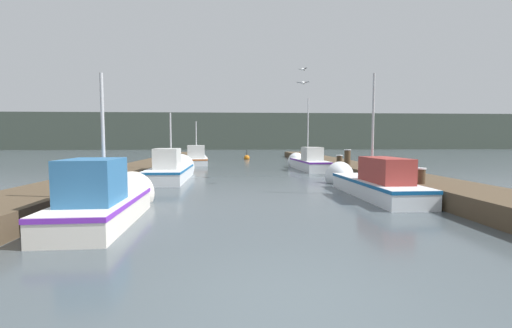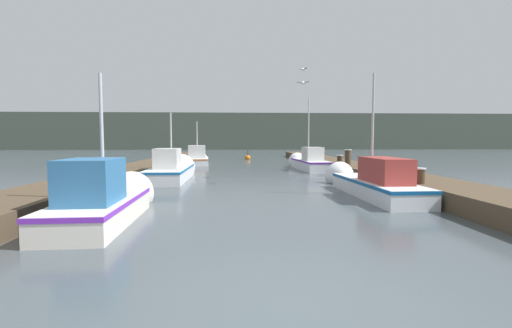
{
  "view_description": "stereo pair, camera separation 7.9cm",
  "coord_description": "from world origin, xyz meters",
  "px_view_note": "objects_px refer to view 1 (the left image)",
  "views": [
    {
      "loc": [
        -0.67,
        -3.78,
        1.95
      ],
      "look_at": [
        0.2,
        11.19,
        0.88
      ],
      "focal_mm": 24.0,
      "sensor_mm": 36.0,
      "label": 1
    },
    {
      "loc": [
        -0.59,
        -3.78,
        1.95
      ],
      "look_at": [
        0.2,
        11.19,
        0.88
      ],
      "focal_mm": 24.0,
      "sensor_mm": 36.0,
      "label": 2
    }
  ],
  "objects_px": {
    "mooring_piling_0": "(420,184)",
    "mooring_piling_1": "(339,165)",
    "fishing_boat_1": "(367,181)",
    "fishing_boat_3": "(307,162)",
    "seagull_1": "(303,69)",
    "fishing_boat_4": "(196,158)",
    "channel_buoy": "(247,158)",
    "mooring_piling_2": "(347,163)",
    "fishing_boat_2": "(172,170)",
    "seagull_lead": "(303,83)",
    "fishing_boat_0": "(107,200)"
  },
  "relations": [
    {
      "from": "fishing_boat_4",
      "to": "fishing_boat_1",
      "type": "bearing_deg",
      "value": -68.23
    },
    {
      "from": "channel_buoy",
      "to": "seagull_1",
      "type": "distance_m",
      "value": 17.91
    },
    {
      "from": "fishing_boat_2",
      "to": "mooring_piling_1",
      "type": "bearing_deg",
      "value": 6.92
    },
    {
      "from": "fishing_boat_3",
      "to": "fishing_boat_4",
      "type": "xyz_separation_m",
      "value": [
        -7.83,
        4.97,
        -0.01
      ]
    },
    {
      "from": "fishing_boat_1",
      "to": "fishing_boat_3",
      "type": "distance_m",
      "value": 10.27
    },
    {
      "from": "mooring_piling_1",
      "to": "mooring_piling_2",
      "type": "bearing_deg",
      "value": -79.83
    },
    {
      "from": "fishing_boat_3",
      "to": "fishing_boat_4",
      "type": "relative_size",
      "value": 1.29
    },
    {
      "from": "fishing_boat_4",
      "to": "seagull_1",
      "type": "relative_size",
      "value": 9.38
    },
    {
      "from": "fishing_boat_0",
      "to": "mooring_piling_0",
      "type": "relative_size",
      "value": 4.47
    },
    {
      "from": "mooring_piling_1",
      "to": "seagull_1",
      "type": "bearing_deg",
      "value": -139.44
    },
    {
      "from": "mooring_piling_0",
      "to": "mooring_piling_1",
      "type": "bearing_deg",
      "value": 91.11
    },
    {
      "from": "mooring_piling_1",
      "to": "fishing_boat_0",
      "type": "bearing_deg",
      "value": -131.01
    },
    {
      "from": "fishing_boat_4",
      "to": "mooring_piling_2",
      "type": "bearing_deg",
      "value": -52.39
    },
    {
      "from": "fishing_boat_1",
      "to": "fishing_boat_3",
      "type": "bearing_deg",
      "value": 88.94
    },
    {
      "from": "fishing_boat_2",
      "to": "mooring_piling_0",
      "type": "bearing_deg",
      "value": -38.02
    },
    {
      "from": "fishing_boat_2",
      "to": "seagull_1",
      "type": "height_order",
      "value": "seagull_1"
    },
    {
      "from": "mooring_piling_1",
      "to": "seagull_1",
      "type": "distance_m",
      "value": 5.77
    },
    {
      "from": "fishing_boat_1",
      "to": "fishing_boat_0",
      "type": "bearing_deg",
      "value": -156.76
    },
    {
      "from": "mooring_piling_0",
      "to": "seagull_1",
      "type": "bearing_deg",
      "value": 113.97
    },
    {
      "from": "fishing_boat_1",
      "to": "fishing_boat_2",
      "type": "xyz_separation_m",
      "value": [
        -7.97,
        5.3,
        -0.0
      ]
    },
    {
      "from": "mooring_piling_2",
      "to": "channel_buoy",
      "type": "bearing_deg",
      "value": 107.05
    },
    {
      "from": "fishing_boat_1",
      "to": "seagull_lead",
      "type": "height_order",
      "value": "seagull_lead"
    },
    {
      "from": "fishing_boat_0",
      "to": "seagull_lead",
      "type": "distance_m",
      "value": 9.19
    },
    {
      "from": "mooring_piling_1",
      "to": "mooring_piling_2",
      "type": "relative_size",
      "value": 0.76
    },
    {
      "from": "fishing_boat_1",
      "to": "mooring_piling_1",
      "type": "xyz_separation_m",
      "value": [
        0.95,
        6.54,
        0.12
      ]
    },
    {
      "from": "mooring_piling_2",
      "to": "seagull_lead",
      "type": "bearing_deg",
      "value": -132.01
    },
    {
      "from": "fishing_boat_2",
      "to": "seagull_lead",
      "type": "height_order",
      "value": "seagull_lead"
    },
    {
      "from": "fishing_boat_2",
      "to": "fishing_boat_4",
      "type": "distance_m",
      "value": 9.94
    },
    {
      "from": "fishing_boat_2",
      "to": "mooring_piling_2",
      "type": "distance_m",
      "value": 9.1
    },
    {
      "from": "seagull_1",
      "to": "fishing_boat_3",
      "type": "bearing_deg",
      "value": -48.46
    },
    {
      "from": "fishing_boat_1",
      "to": "seagull_1",
      "type": "height_order",
      "value": "seagull_1"
    },
    {
      "from": "fishing_boat_1",
      "to": "fishing_boat_3",
      "type": "xyz_separation_m",
      "value": [
        -0.08,
        10.27,
        0.03
      ]
    },
    {
      "from": "fishing_boat_0",
      "to": "fishing_boat_3",
      "type": "xyz_separation_m",
      "value": [
        7.82,
        13.91,
        -0.01
      ]
    },
    {
      "from": "mooring_piling_0",
      "to": "seagull_lead",
      "type": "height_order",
      "value": "seagull_lead"
    },
    {
      "from": "fishing_boat_4",
      "to": "fishing_boat_2",
      "type": "bearing_deg",
      "value": -96.02
    },
    {
      "from": "fishing_boat_0",
      "to": "mooring_piling_0",
      "type": "distance_m",
      "value": 9.25
    },
    {
      "from": "fishing_boat_3",
      "to": "channel_buoy",
      "type": "xyz_separation_m",
      "value": [
        -3.64,
        11.15,
        -0.31
      ]
    },
    {
      "from": "fishing_boat_0",
      "to": "mooring_piling_2",
      "type": "xyz_separation_m",
      "value": [
        9.01,
        9.3,
        0.24
      ]
    },
    {
      "from": "seagull_lead",
      "to": "seagull_1",
      "type": "relative_size",
      "value": 1.05
    },
    {
      "from": "fishing_boat_4",
      "to": "mooring_piling_0",
      "type": "height_order",
      "value": "fishing_boat_4"
    },
    {
      "from": "fishing_boat_1",
      "to": "fishing_boat_2",
      "type": "bearing_deg",
      "value": 144.88
    },
    {
      "from": "fishing_boat_0",
      "to": "mooring_piling_0",
      "type": "bearing_deg",
      "value": 10.7
    },
    {
      "from": "fishing_boat_0",
      "to": "fishing_boat_2",
      "type": "distance_m",
      "value": 8.94
    },
    {
      "from": "seagull_1",
      "to": "channel_buoy",
      "type": "bearing_deg",
      "value": -27.2
    },
    {
      "from": "fishing_boat_0",
      "to": "channel_buoy",
      "type": "bearing_deg",
      "value": 78.19
    },
    {
      "from": "mooring_piling_0",
      "to": "channel_buoy",
      "type": "xyz_separation_m",
      "value": [
        -4.84,
        22.98,
        -0.37
      ]
    },
    {
      "from": "fishing_boat_2",
      "to": "channel_buoy",
      "type": "relative_size",
      "value": 5.82
    },
    {
      "from": "fishing_boat_2",
      "to": "seagull_1",
      "type": "bearing_deg",
      "value": -8.88
    },
    {
      "from": "channel_buoy",
      "to": "seagull_1",
      "type": "height_order",
      "value": "seagull_1"
    },
    {
      "from": "channel_buoy",
      "to": "fishing_boat_1",
      "type": "bearing_deg",
      "value": -80.14
    }
  ]
}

